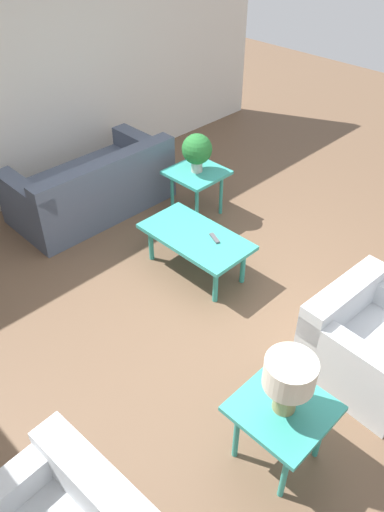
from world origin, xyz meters
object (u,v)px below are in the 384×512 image
(potted_plant, at_px, (197,150))
(armchair, at_px, (369,343))
(sofa, at_px, (93,188))
(side_table_plant, at_px, (197,177))
(coffee_table, at_px, (196,239))
(side_table_lamp, at_px, (282,414))
(table_lamp, at_px, (289,378))

(potted_plant, bearing_deg, armchair, 165.27)
(sofa, height_order, armchair, sofa)
(sofa, height_order, side_table_plant, sofa)
(armchair, distance_m, coffee_table, 1.83)
(side_table_plant, xyz_separation_m, side_table_lamp, (-2.52, 1.78, 0.00))
(sofa, relative_size, potted_plant, 4.21)
(armchair, height_order, side_table_plant, armchair)
(sofa, bearing_deg, armchair, 92.51)
(coffee_table, height_order, side_table_lamp, side_table_lamp)
(armchair, bearing_deg, table_lamp, -178.45)
(coffee_table, relative_size, side_table_lamp, 1.88)
(sofa, height_order, side_table_lamp, sofa)
(side_table_lamp, bearing_deg, table_lamp, 0.00)
(sofa, xyz_separation_m, coffee_table, (-1.62, -0.05, 0.09))
(coffee_table, height_order, side_table_plant, side_table_plant)
(table_lamp, bearing_deg, armchair, -91.47)
(sofa, bearing_deg, side_table_plant, 131.98)
(sofa, height_order, coffee_table, sofa)
(armchair, xyz_separation_m, table_lamp, (0.03, 1.11, 0.55))
(table_lamp, bearing_deg, side_table_lamp, 180.00)
(armchair, distance_m, side_table_lamp, 1.13)
(armchair, bearing_deg, side_table_plant, 78.29)
(armchair, relative_size, table_lamp, 2.21)
(sofa, distance_m, table_lamp, 3.60)
(side_table_plant, bearing_deg, sofa, 41.47)
(sofa, height_order, potted_plant, potted_plant)
(coffee_table, xyz_separation_m, potted_plant, (0.72, -0.75, 0.43))
(potted_plant, bearing_deg, sofa, 41.47)
(side_table_plant, bearing_deg, table_lamp, 144.76)
(coffee_table, height_order, potted_plant, potted_plant)
(side_table_plant, height_order, table_lamp, table_lamp)
(side_table_lamp, relative_size, potted_plant, 1.34)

